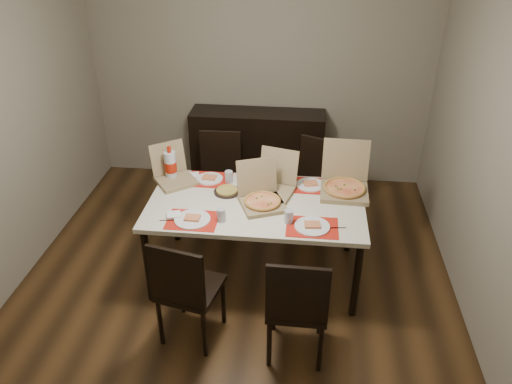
# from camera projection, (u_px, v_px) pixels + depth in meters

# --- Properties ---
(ground) EXTENTS (3.80, 4.00, 0.02)m
(ground) POSITION_uv_depth(u_px,v_px,m) (237.00, 281.00, 4.46)
(ground) COLOR #472E16
(ground) RESTS_ON ground
(room_walls) EXTENTS (3.84, 4.02, 2.62)m
(room_walls) POSITION_uv_depth(u_px,v_px,m) (240.00, 75.00, 3.95)
(room_walls) COLOR gray
(room_walls) RESTS_ON ground
(sideboard) EXTENTS (1.50, 0.40, 0.90)m
(sideboard) POSITION_uv_depth(u_px,v_px,m) (258.00, 149.00, 5.75)
(sideboard) COLOR black
(sideboard) RESTS_ON ground
(dining_table) EXTENTS (1.80, 1.00, 0.75)m
(dining_table) POSITION_uv_depth(u_px,v_px,m) (256.00, 209.00, 4.20)
(dining_table) COLOR beige
(dining_table) RESTS_ON ground
(chair_near_left) EXTENTS (0.50, 0.50, 0.93)m
(chair_near_left) POSITION_uv_depth(u_px,v_px,m) (186.00, 288.00, 3.60)
(chair_near_left) COLOR black
(chair_near_left) RESTS_ON ground
(chair_near_right) EXTENTS (0.42, 0.42, 0.93)m
(chair_near_right) POSITION_uv_depth(u_px,v_px,m) (297.00, 304.00, 3.45)
(chair_near_right) COLOR black
(chair_near_right) RESTS_ON ground
(chair_far_left) EXTENTS (0.43, 0.43, 0.93)m
(chair_far_left) POSITION_uv_depth(u_px,v_px,m) (220.00, 174.00, 5.11)
(chair_far_left) COLOR black
(chair_far_left) RESTS_ON ground
(chair_far_right) EXTENTS (0.55, 0.55, 0.93)m
(chair_far_right) POSITION_uv_depth(u_px,v_px,m) (314.00, 182.00, 4.96)
(chair_far_right) COLOR black
(chair_far_right) RESTS_ON ground
(setting_near_left) EXTENTS (0.52, 0.30, 0.11)m
(setting_near_left) POSITION_uv_depth(u_px,v_px,m) (197.00, 218.00, 3.92)
(setting_near_left) COLOR red
(setting_near_left) RESTS_ON dining_table
(setting_near_right) EXTENTS (0.48, 0.30, 0.11)m
(setting_near_right) POSITION_uv_depth(u_px,v_px,m) (306.00, 224.00, 3.85)
(setting_near_right) COLOR red
(setting_near_right) RESTS_ON dining_table
(setting_far_left) EXTENTS (0.48, 0.30, 0.11)m
(setting_far_left) POSITION_uv_depth(u_px,v_px,m) (213.00, 178.00, 4.49)
(setting_far_left) COLOR red
(setting_far_left) RESTS_ON dining_table
(setting_far_right) EXTENTS (0.50, 0.30, 0.11)m
(setting_far_right) POSITION_uv_depth(u_px,v_px,m) (305.00, 184.00, 4.40)
(setting_far_right) COLOR red
(setting_far_right) RESTS_ON dining_table
(napkin_loose) EXTENTS (0.14, 0.15, 0.02)m
(napkin_loose) POSITION_uv_depth(u_px,v_px,m) (265.00, 201.00, 4.16)
(napkin_loose) COLOR white
(napkin_loose) RESTS_ON dining_table
(pizza_box_center) EXTENTS (0.46, 0.48, 0.34)m
(pizza_box_center) POSITION_uv_depth(u_px,v_px,m) (261.00, 198.00, 4.11)
(pizza_box_center) COLOR #8C7750
(pizza_box_center) RESTS_ON dining_table
(pizza_box_right) EXTENTS (0.41, 0.46, 0.40)m
(pizza_box_right) POSITION_uv_depth(u_px,v_px,m) (344.00, 185.00, 4.29)
(pizza_box_right) COLOR #8C7750
(pizza_box_right) RESTS_ON dining_table
(pizza_box_left) EXTENTS (0.47, 0.47, 0.32)m
(pizza_box_left) POSITION_uv_depth(u_px,v_px,m) (174.00, 175.00, 4.46)
(pizza_box_left) COLOR #8C7750
(pizza_box_left) RESTS_ON dining_table
(pizza_box_extra) EXTENTS (0.43, 0.45, 0.34)m
(pizza_box_extra) POSITION_uv_depth(u_px,v_px,m) (274.00, 186.00, 4.29)
(pizza_box_extra) COLOR #8C7750
(pizza_box_extra) RESTS_ON dining_table
(faina_plate) EXTENTS (0.23, 0.23, 0.03)m
(faina_plate) POSITION_uv_depth(u_px,v_px,m) (227.00, 191.00, 4.30)
(faina_plate) COLOR black
(faina_plate) RESTS_ON dining_table
(dip_bowl) EXTENTS (0.14, 0.14, 0.03)m
(dip_bowl) POSITION_uv_depth(u_px,v_px,m) (268.00, 191.00, 4.29)
(dip_bowl) COLOR white
(dip_bowl) RESTS_ON dining_table
(soda_bottle) EXTENTS (0.11, 0.11, 0.32)m
(soda_bottle) POSITION_uv_depth(u_px,v_px,m) (171.00, 166.00, 4.44)
(soda_bottle) COLOR silver
(soda_bottle) RESTS_ON dining_table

